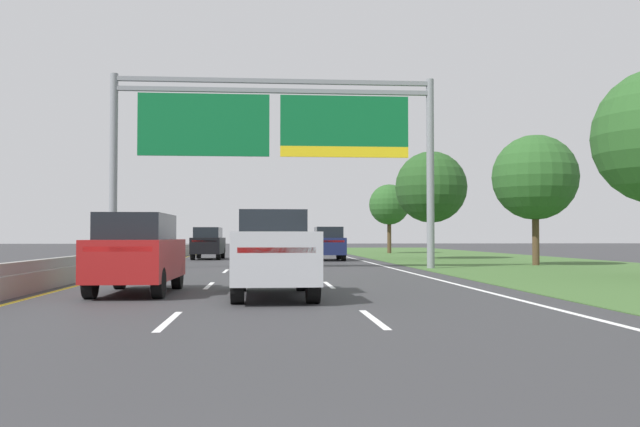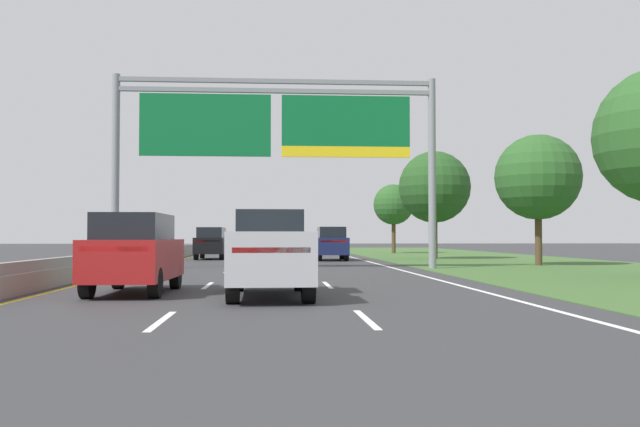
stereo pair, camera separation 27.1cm
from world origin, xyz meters
The scene contains 13 objects.
ground_plane centered at (0.00, 35.00, 0.00)m, with size 220.00×220.00×0.00m, color #333335.
lane_striping centered at (0.00, 34.54, 0.00)m, with size 11.96×106.00×0.01m.
grass_verge_right centered at (13.95, 35.00, 0.01)m, with size 14.00×110.00×0.02m, color #3D602D.
median_barrier_concrete centered at (-6.60, 35.00, 0.35)m, with size 0.60×110.00×0.85m.
overhead_sign_gantry centered at (0.30, 30.07, 6.34)m, with size 15.06×0.42×8.98m.
pickup_truck_silver centered at (0.07, 15.49, 1.07)m, with size 2.09×5.43×2.20m.
car_darkgreen_centre_lane_sedan centered at (0.15, 50.80, 0.82)m, with size 1.95×4.45×1.57m.
car_navy_right_lane_suv centered at (3.86, 41.90, 1.10)m, with size 1.95×4.72×2.11m.
car_red_left_lane_suv centered at (-3.51, 16.67, 1.10)m, with size 1.98×4.73×2.11m.
car_black_left_lane_suv centered at (-3.90, 44.62, 1.10)m, with size 2.02×4.75×2.11m.
roadside_tree_mid centered at (13.93, 33.15, 4.59)m, with size 4.45×4.45×6.83m.
roadside_tree_far centered at (10.98, 43.85, 4.82)m, with size 4.81×4.81×7.24m.
roadside_tree_distant centered at (10.98, 59.71, 4.36)m, with size 3.63×3.63×6.20m.
Camera 2 is at (0.14, -2.20, 1.51)m, focal length 39.17 mm.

